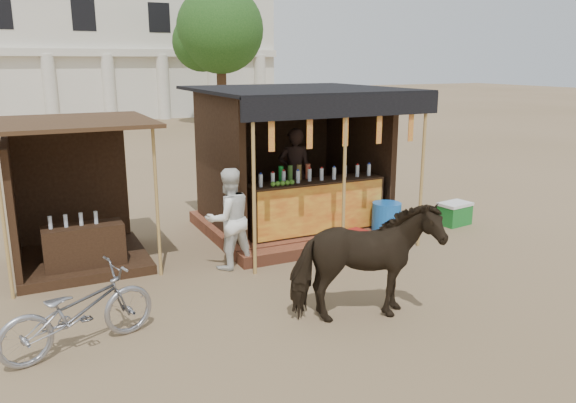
# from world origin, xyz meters

# --- Properties ---
(ground) EXTENTS (120.00, 120.00, 0.00)m
(ground) POSITION_xyz_m (0.00, 0.00, 0.00)
(ground) COLOR #846B4C
(ground) RESTS_ON ground
(main_stall) EXTENTS (3.60, 3.61, 2.78)m
(main_stall) POSITION_xyz_m (1.01, 3.36, 1.03)
(main_stall) COLOR brown
(main_stall) RESTS_ON ground
(secondary_stall) EXTENTS (2.40, 2.40, 2.38)m
(secondary_stall) POSITION_xyz_m (-3.17, 3.24, 0.85)
(secondary_stall) COLOR #342013
(secondary_stall) RESTS_ON ground
(cow) EXTENTS (1.99, 1.23, 1.57)m
(cow) POSITION_xyz_m (0.04, -0.56, 0.78)
(cow) COLOR black
(cow) RESTS_ON ground
(motorbike) EXTENTS (1.92, 1.11, 0.95)m
(motorbike) POSITION_xyz_m (-3.33, 0.23, 0.48)
(motorbike) COLOR gray
(motorbike) RESTS_ON ground
(bystander) EXTENTS (0.87, 0.71, 1.64)m
(bystander) POSITION_xyz_m (-0.86, 2.00, 0.82)
(bystander) COLOR white
(bystander) RESTS_ON ground
(blue_barrel) EXTENTS (0.58, 0.58, 0.74)m
(blue_barrel) POSITION_xyz_m (2.20, 2.00, 0.37)
(blue_barrel) COLOR blue
(blue_barrel) RESTS_ON ground
(red_crate) EXTENTS (0.50, 0.44, 0.30)m
(red_crate) POSITION_xyz_m (1.52, 2.00, 0.15)
(red_crate) COLOR maroon
(red_crate) RESTS_ON ground
(cooler) EXTENTS (0.70, 0.54, 0.46)m
(cooler) POSITION_xyz_m (4.14, 2.33, 0.23)
(cooler) COLOR #197228
(cooler) RESTS_ON ground
(background_building) EXTENTS (26.00, 7.45, 8.18)m
(background_building) POSITION_xyz_m (-2.00, 29.94, 3.98)
(background_building) COLOR silver
(background_building) RESTS_ON ground
(tree) EXTENTS (4.50, 4.40, 7.00)m
(tree) POSITION_xyz_m (5.81, 22.14, 4.63)
(tree) COLOR #382314
(tree) RESTS_ON ground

